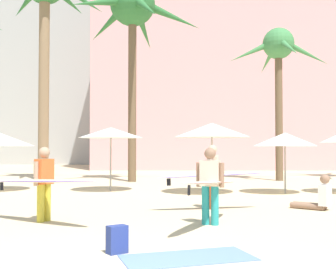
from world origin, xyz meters
name	(u,v)px	position (x,y,z in m)	size (l,w,h in m)	color
hotel_pink	(216,66)	(4.10, 31.65, 8.48)	(19.00, 11.25, 16.95)	pink
hotel_tower_gray	(90,12)	(-8.45, 41.38, 16.20)	(19.42, 8.66, 32.40)	#A8A8A3
palm_tree_far_left	(133,14)	(-1.40, 16.00, 8.01)	(5.96, 6.27, 9.60)	brown
palm_tree_right	(45,1)	(-5.85, 16.66, 8.87)	(5.76, 6.08, 10.88)	#896B4C
palm_tree_far_right	(278,56)	(5.72, 16.75, 6.12)	(5.00, 4.96, 7.52)	brown
cafe_umbrella_0	(285,139)	(4.48, 10.75, 1.89)	(2.21, 2.21, 2.13)	gray
cafe_umbrella_1	(212,130)	(1.91, 10.68, 2.22)	(2.66, 2.66, 2.47)	gray
cafe_umbrella_4	(111,133)	(-1.76, 11.45, 2.16)	(2.38, 2.38, 2.36)	gray
beach_towel	(188,258)	(0.80, 1.75, 0.01)	(1.90, 0.88, 0.01)	#6684E0
backpack	(117,240)	(-0.27, 2.03, 0.20)	(0.35, 0.34, 0.42)	navy
person_near_left	(211,183)	(1.34, 4.35, 0.88)	(1.52, 3.03, 1.60)	teal
person_mid_left	(42,181)	(-2.24, 4.69, 0.89)	(2.87, 1.93, 1.62)	gold
person_far_left	(213,174)	(1.59, 6.73, 0.91)	(2.94, 1.08, 1.67)	orange
person_mid_center	(318,198)	(4.30, 6.73, 0.31)	(1.01, 0.90, 0.92)	#936B51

